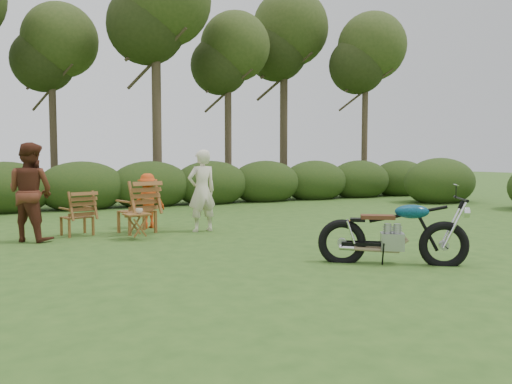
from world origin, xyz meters
name	(u,v)px	position (x,y,z in m)	size (l,w,h in m)	color
ground	(305,260)	(0.00, 0.00, 0.00)	(80.00, 80.00, 0.00)	#2C4F1A
tree_line	(159,85)	(0.50, 9.74, 3.81)	(22.52, 11.62, 8.14)	#3C2E20
motorcycle	(392,264)	(0.95, -0.78, 0.00)	(1.95, 0.74, 1.12)	#0B6C94
lawn_chair_right	(137,233)	(-1.62, 3.70, 0.00)	(0.71, 0.71, 1.03)	brown
lawn_chair_left	(77,235)	(-2.73, 3.87, 0.00)	(0.59, 0.59, 0.85)	#5D3017
side_table	(137,226)	(-1.80, 2.90, 0.24)	(0.46, 0.39, 0.47)	brown
cup	(139,211)	(-1.76, 2.90, 0.52)	(0.12, 0.12, 0.10)	beige
adult_a	(202,231)	(-0.40, 3.29, 0.00)	(0.60, 0.40, 1.65)	beige
adult_b	(32,241)	(-3.54, 3.57, 0.00)	(0.86, 0.67, 1.76)	#532617
child	(148,228)	(-1.26, 4.27, 0.00)	(0.75, 0.43, 1.16)	#BD3E11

